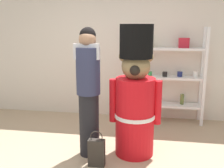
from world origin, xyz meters
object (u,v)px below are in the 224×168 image
object	(u,v)px
shopping_bag	(97,152)
person_shopper	(88,90)
merchandise_shelf	(165,75)
teddy_bear_guard	(135,97)

from	to	relation	value
shopping_bag	person_shopper	bearing A→B (deg)	119.38
merchandise_shelf	shopping_bag	world-z (taller)	merchandise_shelf
merchandise_shelf	teddy_bear_guard	xyz separation A→B (m)	(-0.45, -1.36, -0.07)
teddy_bear_guard	person_shopper	bearing A→B (deg)	-168.69
shopping_bag	teddy_bear_guard	bearing A→B (deg)	42.62
merchandise_shelf	person_shopper	size ratio (longest dim) A/B	1.00
teddy_bear_guard	person_shopper	world-z (taller)	teddy_bear_guard
merchandise_shelf	shopping_bag	xyz separation A→B (m)	(-0.90, -1.77, -0.70)
merchandise_shelf	person_shopper	distance (m)	1.82
person_shopper	merchandise_shelf	bearing A→B (deg)	54.26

